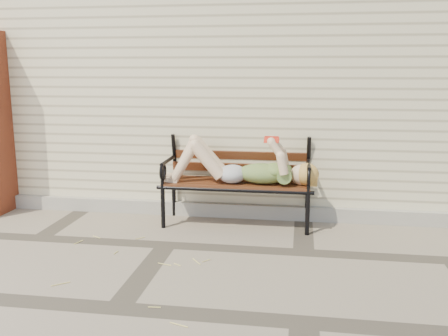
# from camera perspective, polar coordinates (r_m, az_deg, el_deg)

# --- Properties ---
(ground) EXTENTS (80.00, 80.00, 0.00)m
(ground) POSITION_cam_1_polar(r_m,az_deg,el_deg) (4.67, -6.60, -8.74)
(ground) COLOR gray
(ground) RESTS_ON ground
(house_wall) EXTENTS (8.00, 4.00, 3.00)m
(house_wall) POSITION_cam_1_polar(r_m,az_deg,el_deg) (7.33, -0.57, 10.56)
(house_wall) COLOR beige
(house_wall) RESTS_ON ground
(foundation_strip) EXTENTS (8.00, 0.10, 0.15)m
(foundation_strip) POSITION_cam_1_polar(r_m,az_deg,el_deg) (5.54, -3.97, -4.64)
(foundation_strip) COLOR #A19E92
(foundation_strip) RESTS_ON ground
(garden_bench) EXTENTS (1.64, 0.65, 1.06)m
(garden_bench) POSITION_cam_1_polar(r_m,az_deg,el_deg) (5.18, 1.61, 0.18)
(garden_bench) COLOR black
(garden_bench) RESTS_ON ground
(reading_woman) EXTENTS (1.55, 0.35, 0.49)m
(reading_woman) POSITION_cam_1_polar(r_m,az_deg,el_deg) (5.05, 1.58, 0.29)
(reading_woman) COLOR #0A3E46
(reading_woman) RESTS_ON ground
(straw_scatter) EXTENTS (3.02, 1.63, 0.01)m
(straw_scatter) POSITION_cam_1_polar(r_m,az_deg,el_deg) (4.45, -22.35, -10.52)
(straw_scatter) COLOR #E8D871
(straw_scatter) RESTS_ON ground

